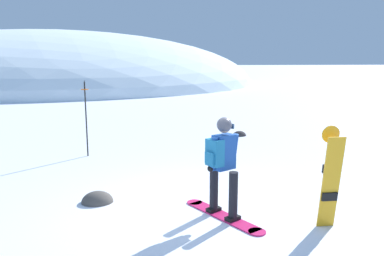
{
  "coord_description": "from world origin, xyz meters",
  "views": [
    {
      "loc": [
        -0.9,
        -6.32,
        2.66
      ],
      "look_at": [
        0.13,
        2.74,
        1.0
      ],
      "focal_mm": 35.9,
      "sensor_mm": 36.0,
      "label": 1
    }
  ],
  "objects_px": {
    "piste_marker_near": "(86,113)",
    "rock_dark": "(98,202)",
    "snowboarder_main": "(222,165)",
    "spare_snowboard": "(331,178)",
    "rock_mid": "(239,136)"
  },
  "relations": [
    {
      "from": "piste_marker_near",
      "to": "rock_dark",
      "type": "xyz_separation_m",
      "value": [
        0.7,
        -3.57,
        -1.19
      ]
    },
    {
      "from": "snowboarder_main",
      "to": "piste_marker_near",
      "type": "bearing_deg",
      "value": 122.67
    },
    {
      "from": "spare_snowboard",
      "to": "rock_mid",
      "type": "bearing_deg",
      "value": 87.31
    },
    {
      "from": "spare_snowboard",
      "to": "rock_mid",
      "type": "xyz_separation_m",
      "value": [
        0.35,
        7.43,
        -0.84
      ]
    },
    {
      "from": "snowboarder_main",
      "to": "rock_mid",
      "type": "xyz_separation_m",
      "value": [
        1.94,
        6.81,
        -0.92
      ]
    },
    {
      "from": "rock_mid",
      "to": "snowboarder_main",
      "type": "bearing_deg",
      "value": -105.88
    },
    {
      "from": "spare_snowboard",
      "to": "rock_dark",
      "type": "relative_size",
      "value": 2.78
    },
    {
      "from": "snowboarder_main",
      "to": "spare_snowboard",
      "type": "height_order",
      "value": "snowboarder_main"
    },
    {
      "from": "spare_snowboard",
      "to": "rock_dark",
      "type": "distance_m",
      "value": 4.17
    },
    {
      "from": "snowboarder_main",
      "to": "rock_dark",
      "type": "bearing_deg",
      "value": 156.71
    },
    {
      "from": "rock_dark",
      "to": "rock_mid",
      "type": "xyz_separation_m",
      "value": [
        4.12,
        5.87,
        0.0
      ]
    },
    {
      "from": "snowboarder_main",
      "to": "spare_snowboard",
      "type": "bearing_deg",
      "value": -21.2
    },
    {
      "from": "piste_marker_near",
      "to": "rock_dark",
      "type": "bearing_deg",
      "value": -78.82
    },
    {
      "from": "piste_marker_near",
      "to": "rock_dark",
      "type": "relative_size",
      "value": 3.55
    },
    {
      "from": "spare_snowboard",
      "to": "rock_dark",
      "type": "xyz_separation_m",
      "value": [
        -3.77,
        1.56,
        -0.84
      ]
    }
  ]
}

